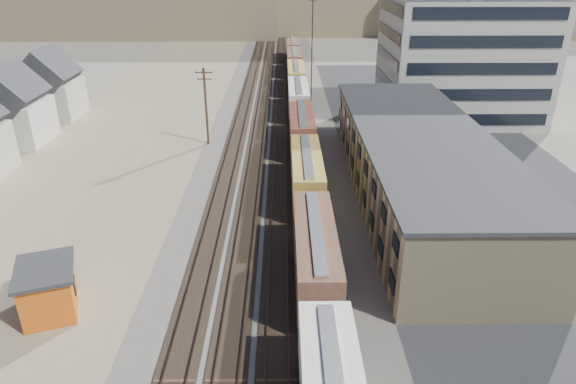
{
  "coord_description": "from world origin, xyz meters",
  "views": [
    {
      "loc": [
        1.45,
        -22.6,
        22.76
      ],
      "look_at": [
        1.85,
        20.11,
        3.0
      ],
      "focal_mm": 32.0,
      "sensor_mm": 36.0,
      "label": 1
    }
  ],
  "objects_px": {
    "utility_pole_north": "(206,105)",
    "freight_train": "(300,110)",
    "parked_car_blue": "(443,108)",
    "maintenance_shed": "(48,289)"
  },
  "relations": [
    {
      "from": "freight_train",
      "to": "maintenance_shed",
      "type": "bearing_deg",
      "value": -114.28
    },
    {
      "from": "maintenance_shed",
      "to": "utility_pole_north",
      "type": "bearing_deg",
      "value": 79.79
    },
    {
      "from": "freight_train",
      "to": "utility_pole_north",
      "type": "distance_m",
      "value": 13.97
    },
    {
      "from": "freight_train",
      "to": "maintenance_shed",
      "type": "distance_m",
      "value": 45.33
    },
    {
      "from": "freight_train",
      "to": "maintenance_shed",
      "type": "height_order",
      "value": "freight_train"
    },
    {
      "from": "freight_train",
      "to": "parked_car_blue",
      "type": "distance_m",
      "value": 24.68
    },
    {
      "from": "freight_train",
      "to": "parked_car_blue",
      "type": "relative_size",
      "value": 22.91
    },
    {
      "from": "utility_pole_north",
      "to": "parked_car_blue",
      "type": "distance_m",
      "value": 38.56
    },
    {
      "from": "utility_pole_north",
      "to": "freight_train",
      "type": "bearing_deg",
      "value": 26.51
    },
    {
      "from": "freight_train",
      "to": "utility_pole_north",
      "type": "height_order",
      "value": "utility_pole_north"
    }
  ]
}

